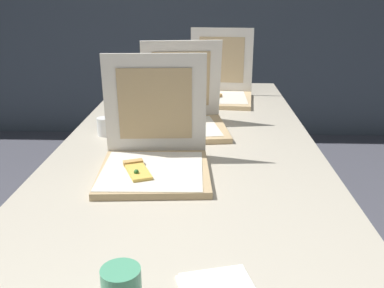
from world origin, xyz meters
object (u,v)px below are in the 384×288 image
(table, at_px, (189,153))
(pizza_box_back, at_px, (219,90))
(pizza_box_front, at_px, (154,156))
(cup_white_mid, at_px, (104,127))
(pizza_box_middle, at_px, (183,117))
(cup_white_far, at_px, (134,112))

(table, distance_m, pizza_box_back, 0.73)
(pizza_box_front, xyz_separation_m, cup_white_mid, (-0.25, 0.37, -0.02))
(pizza_box_front, distance_m, pizza_box_middle, 0.47)
(pizza_box_front, relative_size, cup_white_far, 5.03)
(pizza_box_back, xyz_separation_m, cup_white_far, (-0.40, -0.40, -0.02))
(table, relative_size, pizza_box_front, 6.27)
(cup_white_mid, relative_size, cup_white_far, 1.00)
(pizza_box_front, bearing_deg, cup_white_mid, 120.20)
(cup_white_mid, height_order, cup_white_far, same)
(pizza_box_middle, distance_m, cup_white_mid, 0.33)
(table, bearing_deg, cup_white_mid, 165.96)
(table, xyz_separation_m, pizza_box_front, (-0.10, -0.28, 0.09))
(pizza_box_front, xyz_separation_m, pizza_box_middle, (0.07, 0.46, 0.00))
(table, height_order, cup_white_far, cup_white_far)
(pizza_box_front, bearing_deg, pizza_box_middle, 77.50)
(table, height_order, pizza_box_back, pizza_box_back)
(pizza_box_middle, distance_m, pizza_box_back, 0.56)
(pizza_box_back, distance_m, cup_white_far, 0.56)
(pizza_box_back, relative_size, cup_white_mid, 5.37)
(pizza_box_front, height_order, pizza_box_middle, pizza_box_front)
(cup_white_mid, bearing_deg, cup_white_far, 70.28)
(table, height_order, pizza_box_middle, pizza_box_middle)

